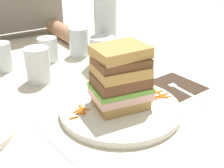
{
  "coord_description": "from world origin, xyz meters",
  "views": [
    {
      "loc": [
        -0.35,
        -0.45,
        0.34
      ],
      "look_at": [
        -0.02,
        0.03,
        0.06
      ],
      "focal_mm": 45.68,
      "sensor_mm": 36.0,
      "label": 1
    }
  ],
  "objects_px": {
    "main_plate": "(119,108)",
    "fork": "(181,88)",
    "knife": "(49,137)",
    "empty_tumbler_3": "(79,42)",
    "empty_tumbler_0": "(48,49)",
    "napkin_dark": "(174,86)",
    "water_bottle": "(105,20)",
    "juice_glass": "(103,55)",
    "sandwich": "(120,78)",
    "empty_tumbler_2": "(2,57)",
    "empty_tumbler_1": "(38,65)"
  },
  "relations": [
    {
      "from": "napkin_dark",
      "to": "empty_tumbler_2",
      "type": "bearing_deg",
      "value": 133.22
    },
    {
      "from": "knife",
      "to": "empty_tumbler_3",
      "type": "xyz_separation_m",
      "value": [
        0.27,
        0.38,
        0.05
      ]
    },
    {
      "from": "main_plate",
      "to": "knife",
      "type": "xyz_separation_m",
      "value": [
        -0.17,
        -0.0,
        -0.01
      ]
    },
    {
      "from": "main_plate",
      "to": "empty_tumbler_2",
      "type": "bearing_deg",
      "value": 111.53
    },
    {
      "from": "sandwich",
      "to": "empty_tumbler_1",
      "type": "height_order",
      "value": "sandwich"
    },
    {
      "from": "main_plate",
      "to": "knife",
      "type": "bearing_deg",
      "value": -178.96
    },
    {
      "from": "empty_tumbler_0",
      "to": "napkin_dark",
      "type": "bearing_deg",
      "value": -60.92
    },
    {
      "from": "juice_glass",
      "to": "empty_tumbler_3",
      "type": "bearing_deg",
      "value": 89.26
    },
    {
      "from": "knife",
      "to": "empty_tumbler_3",
      "type": "relative_size",
      "value": 2.14
    },
    {
      "from": "sandwich",
      "to": "water_bottle",
      "type": "relative_size",
      "value": 0.48
    },
    {
      "from": "knife",
      "to": "juice_glass",
      "type": "xyz_separation_m",
      "value": [
        0.27,
        0.22,
        0.05
      ]
    },
    {
      "from": "napkin_dark",
      "to": "water_bottle",
      "type": "relative_size",
      "value": 0.45
    },
    {
      "from": "empty_tumbler_1",
      "to": "fork",
      "type": "bearing_deg",
      "value": -41.94
    },
    {
      "from": "napkin_dark",
      "to": "empty_tumbler_0",
      "type": "xyz_separation_m",
      "value": [
        -0.2,
        0.36,
        0.04
      ]
    },
    {
      "from": "empty_tumbler_2",
      "to": "empty_tumbler_3",
      "type": "relative_size",
      "value": 0.9
    },
    {
      "from": "sandwich",
      "to": "water_bottle",
      "type": "height_order",
      "value": "water_bottle"
    },
    {
      "from": "water_bottle",
      "to": "empty_tumbler_2",
      "type": "height_order",
      "value": "water_bottle"
    },
    {
      "from": "sandwich",
      "to": "knife",
      "type": "relative_size",
      "value": 0.69
    },
    {
      "from": "knife",
      "to": "empty_tumbler_1",
      "type": "height_order",
      "value": "empty_tumbler_1"
    },
    {
      "from": "water_bottle",
      "to": "juice_glass",
      "type": "bearing_deg",
      "value": -129.04
    },
    {
      "from": "sandwich",
      "to": "knife",
      "type": "height_order",
      "value": "sandwich"
    },
    {
      "from": "napkin_dark",
      "to": "empty_tumbler_0",
      "type": "height_order",
      "value": "empty_tumbler_0"
    },
    {
      "from": "empty_tumbler_0",
      "to": "empty_tumbler_1",
      "type": "bearing_deg",
      "value": -122.25
    },
    {
      "from": "sandwich",
      "to": "empty_tumbler_3",
      "type": "height_order",
      "value": "sandwich"
    },
    {
      "from": "water_bottle",
      "to": "empty_tumbler_0",
      "type": "distance_m",
      "value": 0.21
    },
    {
      "from": "empty_tumbler_3",
      "to": "main_plate",
      "type": "bearing_deg",
      "value": -104.66
    },
    {
      "from": "water_bottle",
      "to": "empty_tumbler_1",
      "type": "height_order",
      "value": "water_bottle"
    },
    {
      "from": "empty_tumbler_0",
      "to": "main_plate",
      "type": "bearing_deg",
      "value": -88.63
    },
    {
      "from": "main_plate",
      "to": "fork",
      "type": "relative_size",
      "value": 1.64
    },
    {
      "from": "knife",
      "to": "juice_glass",
      "type": "height_order",
      "value": "juice_glass"
    },
    {
      "from": "knife",
      "to": "water_bottle",
      "type": "distance_m",
      "value": 0.45
    },
    {
      "from": "knife",
      "to": "empty_tumbler_2",
      "type": "bearing_deg",
      "value": 87.14
    },
    {
      "from": "fork",
      "to": "empty_tumbler_1",
      "type": "distance_m",
      "value": 0.39
    },
    {
      "from": "main_plate",
      "to": "empty_tumbler_0",
      "type": "bearing_deg",
      "value": 91.37
    },
    {
      "from": "fork",
      "to": "empty_tumbler_0",
      "type": "relative_size",
      "value": 2.17
    },
    {
      "from": "napkin_dark",
      "to": "empty_tumbler_3",
      "type": "bearing_deg",
      "value": 105.27
    },
    {
      "from": "juice_glass",
      "to": "empty_tumbler_1",
      "type": "height_order",
      "value": "juice_glass"
    },
    {
      "from": "empty_tumbler_1",
      "to": "empty_tumbler_2",
      "type": "bearing_deg",
      "value": 114.3
    },
    {
      "from": "sandwich",
      "to": "juice_glass",
      "type": "relative_size",
      "value": 1.37
    },
    {
      "from": "empty_tumbler_0",
      "to": "empty_tumbler_3",
      "type": "relative_size",
      "value": 0.82
    },
    {
      "from": "sandwich",
      "to": "water_bottle",
      "type": "distance_m",
      "value": 0.33
    },
    {
      "from": "main_plate",
      "to": "fork",
      "type": "height_order",
      "value": "main_plate"
    },
    {
      "from": "sandwich",
      "to": "fork",
      "type": "xyz_separation_m",
      "value": [
        0.19,
        -0.0,
        -0.08
      ]
    },
    {
      "from": "main_plate",
      "to": "fork",
      "type": "bearing_deg",
      "value": -1.18
    },
    {
      "from": "knife",
      "to": "empty_tumbler_0",
      "type": "distance_m",
      "value": 0.42
    },
    {
      "from": "main_plate",
      "to": "empty_tumbler_0",
      "type": "xyz_separation_m",
      "value": [
        -0.01,
        0.38,
        0.03
      ]
    },
    {
      "from": "juice_glass",
      "to": "water_bottle",
      "type": "xyz_separation_m",
      "value": [
        0.05,
        0.07,
        0.08
      ]
    },
    {
      "from": "empty_tumbler_1",
      "to": "empty_tumbler_0",
      "type": "bearing_deg",
      "value": 57.75
    },
    {
      "from": "empty_tumbler_0",
      "to": "empty_tumbler_1",
      "type": "relative_size",
      "value": 0.8
    },
    {
      "from": "napkin_dark",
      "to": "empty_tumbler_0",
      "type": "bearing_deg",
      "value": 119.08
    }
  ]
}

